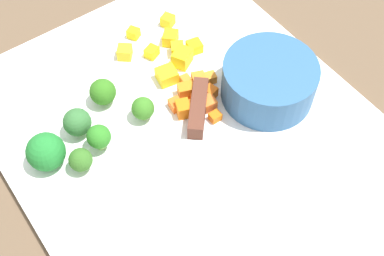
{
  "coord_description": "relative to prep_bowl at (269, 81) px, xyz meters",
  "views": [
    {
      "loc": [
        -0.25,
        0.18,
        0.48
      ],
      "look_at": [
        0.0,
        0.0,
        0.02
      ],
      "focal_mm": 46.81,
      "sensor_mm": 36.0,
      "label": 1
    }
  ],
  "objects": [
    {
      "name": "carrot_dice_10",
      "position": [
        0.06,
        0.06,
        -0.02
      ],
      "size": [
        0.02,
        0.02,
        0.01
      ],
      "primitive_type": "cube",
      "rotation": [
        0.0,
        0.0,
        2.75
      ],
      "color": "orange",
      "rests_on": "cutting_board"
    },
    {
      "name": "carrot_dice_1",
      "position": [
        0.04,
        0.1,
        -0.02
      ],
      "size": [
        0.02,
        0.02,
        0.02
      ],
      "primitive_type": "cube",
      "rotation": [
        0.0,
        0.0,
        2.79
      ],
      "color": "orange",
      "rests_on": "cutting_board"
    },
    {
      "name": "carrot_dice_6",
      "position": [
        0.03,
        0.07,
        -0.02
      ],
      "size": [
        0.02,
        0.02,
        0.01
      ],
      "primitive_type": "cube",
      "rotation": [
        0.0,
        0.0,
        1.44
      ],
      "color": "orange",
      "rests_on": "cutting_board"
    },
    {
      "name": "broccoli_floret_1",
      "position": [
        0.1,
        0.16,
        -0.01
      ],
      "size": [
        0.03,
        0.03,
        0.03
      ],
      "color": "#8EBC59",
      "rests_on": "cutting_board"
    },
    {
      "name": "broccoli_floret_0",
      "position": [
        0.08,
        0.21,
        -0.01
      ],
      "size": [
        0.03,
        0.03,
        0.04
      ],
      "color": "#97BD5C",
      "rests_on": "cutting_board"
    },
    {
      "name": "broccoli_floret_4",
      "position": [
        0.07,
        0.25,
        -0.0
      ],
      "size": [
        0.04,
        0.04,
        0.04
      ],
      "color": "#88BA5E",
      "rests_on": "cutting_board"
    },
    {
      "name": "pepper_dice_5",
      "position": [
        0.1,
        0.05,
        -0.01
      ],
      "size": [
        0.03,
        0.03,
        0.02
      ],
      "primitive_type": "cube",
      "rotation": [
        0.0,
        0.0,
        2.07
      ],
      "color": "yellow",
      "rests_on": "cutting_board"
    },
    {
      "name": "carrot_dice_7",
      "position": [
        0.04,
        0.07,
        -0.02
      ],
      "size": [
        0.02,
        0.01,
        0.01
      ],
      "primitive_type": "cube",
      "rotation": [
        0.0,
        0.0,
        1.22
      ],
      "color": "orange",
      "rests_on": "cutting_board"
    },
    {
      "name": "carrot_dice_9",
      "position": [
        0.05,
        0.07,
        -0.02
      ],
      "size": [
        0.02,
        0.02,
        0.01
      ],
      "primitive_type": "cube",
      "rotation": [
        0.0,
        0.0,
        2.54
      ],
      "color": "orange",
      "rests_on": "cutting_board"
    },
    {
      "name": "broccoli_floret_2",
      "position": [
        0.06,
        0.14,
        -0.01
      ],
      "size": [
        0.03,
        0.03,
        0.03
      ],
      "color": "#95B96A",
      "rests_on": "cutting_board"
    },
    {
      "name": "broccoli_floret_5",
      "position": [
        0.04,
        0.23,
        -0.01
      ],
      "size": [
        0.03,
        0.03,
        0.03
      ],
      "color": "#88C45C",
      "rests_on": "cutting_board"
    },
    {
      "name": "cutting_board",
      "position": [
        0.01,
        0.1,
        -0.03
      ],
      "size": [
        0.48,
        0.39,
        0.01
      ],
      "primitive_type": "cube",
      "color": "white",
      "rests_on": "ground_plane"
    },
    {
      "name": "pepper_dice_0",
      "position": [
        0.11,
        0.03,
        -0.02
      ],
      "size": [
        0.02,
        0.02,
        0.01
      ],
      "primitive_type": "cube",
      "rotation": [
        0.0,
        0.0,
        1.37
      ],
      "color": "yellow",
      "rests_on": "cutting_board"
    },
    {
      "name": "carrot_dice_11",
      "position": [
        0.05,
        0.1,
        -0.02
      ],
      "size": [
        0.02,
        0.01,
        0.01
      ],
      "primitive_type": "cube",
      "rotation": [
        0.0,
        0.0,
        3.03
      ],
      "color": "orange",
      "rests_on": "cutting_board"
    },
    {
      "name": "ground_plane",
      "position": [
        0.01,
        0.1,
        -0.04
      ],
      "size": [
        4.0,
        4.0,
        0.0
      ],
      "primitive_type": "plane",
      "color": "brown"
    },
    {
      "name": "broccoli_floret_3",
      "position": [
        0.05,
        0.2,
        -0.0
      ],
      "size": [
        0.03,
        0.03,
        0.03
      ],
      "color": "#8BC35D",
      "rests_on": "cutting_board"
    },
    {
      "name": "carrot_dice_3",
      "position": [
        0.03,
        0.08,
        -0.02
      ],
      "size": [
        0.02,
        0.02,
        0.02
      ],
      "primitive_type": "cube",
      "rotation": [
        0.0,
        0.0,
        3.07
      ],
      "color": "orange",
      "rests_on": "cutting_board"
    },
    {
      "name": "pepper_dice_8",
      "position": [
        0.17,
        0.08,
        -0.02
      ],
      "size": [
        0.02,
        0.02,
        0.01
      ],
      "primitive_type": "cube",
      "rotation": [
        0.0,
        0.0,
        0.51
      ],
      "color": "yellow",
      "rests_on": "cutting_board"
    },
    {
      "name": "prep_bowl",
      "position": [
        0.0,
        0.0,
        0.0
      ],
      "size": [
        0.11,
        0.11,
        0.05
      ],
      "primitive_type": "cylinder",
      "color": "#2F5D8C",
      "rests_on": "cutting_board"
    },
    {
      "name": "pepper_dice_7",
      "position": [
        0.13,
        0.08,
        -0.02
      ],
      "size": [
        0.02,
        0.02,
        0.01
      ],
      "primitive_type": "cube",
      "rotation": [
        0.0,
        0.0,
        1.97
      ],
      "color": "yellow",
      "rests_on": "cutting_board"
    },
    {
      "name": "carrot_dice_4",
      "position": [
        0.01,
        0.07,
        -0.02
      ],
      "size": [
        0.01,
        0.01,
        0.01
      ],
      "primitive_type": "cube",
      "rotation": [
        0.0,
        0.0,
        1.57
      ],
      "color": "orange",
      "rests_on": "cutting_board"
    },
    {
      "name": "carrot_dice_2",
      "position": [
        0.04,
        0.06,
        -0.02
      ],
      "size": [
        0.02,
        0.02,
        0.01
      ],
      "primitive_type": "cube",
      "rotation": [
        0.0,
        0.0,
        0.25
      ],
      "color": "orange",
      "rests_on": "cutting_board"
    },
    {
      "name": "chef_knife",
      "position": [
        -0.02,
        0.13,
        -0.02
      ],
      "size": [
        0.26,
        0.24,
        0.02
      ],
      "rotation": [
        0.0,
        0.0,
        2.41
      ],
      "color": "silver",
      "rests_on": "cutting_board"
    },
    {
      "name": "pepper_dice_1",
      "position": [
        0.17,
        0.03,
        -0.02
      ],
      "size": [
        0.02,
        0.02,
        0.01
      ],
      "primitive_type": "cube",
      "rotation": [
        0.0,
        0.0,
        0.46
      ],
      "color": "yellow",
      "rests_on": "cutting_board"
    },
    {
      "name": "pepper_dice_3",
      "position": [
        0.12,
        0.05,
        -0.02
      ],
      "size": [
        0.02,
        0.02,
        0.02
      ],
      "primitive_type": "cube",
      "rotation": [
        0.0,
        0.0,
        2.62
      ],
      "color": "yellow",
      "rests_on": "cutting_board"
    },
    {
      "name": "pepper_dice_6",
      "position": [
        0.15,
        0.1,
        -0.02
      ],
      "size": [
        0.02,
        0.02,
        0.02
      ],
      "primitive_type": "cube",
      "rotation": [
        0.0,
        0.0,
        2.44
      ],
      "color": "yellow",
      "rests_on": "cutting_board"
    },
    {
      "name": "carrot_dice_8",
      "position": [
        0.06,
        0.08,
        -0.02
      ],
      "size": [
        0.02,
        0.02,
        0.02
      ],
      "primitive_type": "cube",
      "rotation": [
        0.0,
        0.0,
        2.78
      ],
      "color": "orange",
      "rests_on": "cutting_board"
    },
    {
      "name": "carrot_dice_0",
      "position": [
        0.07,
        0.07,
        -0.02
      ],
      "size": [
        0.01,
        0.01,
        0.01
      ],
      "primitive_type": "cube",
      "rotation": [
        0.0,
        0.0,
        3.03
      ],
      "color": "orange",
      "rests_on": "cutting_board"
    },
    {
      "name": "pepper_dice_2",
      "position": [
        0.09,
        0.08,
        -0.02
      ],
      "size": [
        0.03,
        0.03,
        0.02
      ],
      "primitive_type": "cube",
      "rotation": [
        0.0,
        0.0,
        2.98
      ],
      "color": "yellow",
      "rests_on": "cutting_board"
    },
    {
      "name": "carrot_dice_5",
      "position": [
        0.06,
        0.04,
        -0.02
      ],
      "size": [
        0.02,
        0.02,
        0.01
      ],
      "primitive_type": "cube",
      "rotation": [
        0.0,
        0.0,
        2.88
      ],
      "color": "orange",
      "rests_on": "cutting_board"
    },
    {
      "name": "pepper_dice_4",
      "position": [
        0.14,
        0.04,
        -0.02
      ],
      "size": [
        0.03,
        0.03,
        0.02
      ],
      "primitive_type": "cube",
      "rotation": [
        0.0,
        0.0,
        0.75
      ],
      "color": "yellow",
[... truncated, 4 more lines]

